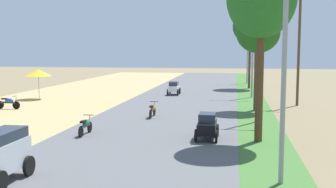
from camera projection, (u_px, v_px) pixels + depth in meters
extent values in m
cylinder|color=black|center=(16.00, 105.00, 29.66)|extent=(0.56, 0.06, 0.56)
cylinder|color=black|center=(0.00, 105.00, 29.85)|extent=(0.56, 0.06, 0.56)
cube|color=#333338|center=(8.00, 102.00, 29.73)|extent=(1.12, 0.12, 0.12)
ellipsoid|color=#1E4CA5|center=(9.00, 101.00, 29.71)|extent=(0.64, 0.28, 0.32)
cube|color=black|center=(4.00, 99.00, 29.75)|extent=(0.44, 0.20, 0.10)
cylinder|color=#A5A8AD|center=(15.00, 101.00, 29.64)|extent=(0.26, 0.05, 0.68)
cylinder|color=black|center=(14.00, 96.00, 29.61)|extent=(0.04, 0.54, 0.04)
cylinder|color=#99999E|center=(39.00, 87.00, 35.63)|extent=(0.05, 0.05, 2.10)
cone|color=gold|center=(38.00, 73.00, 35.50)|extent=(2.20, 2.20, 0.55)
cylinder|color=#4C351E|center=(259.00, 82.00, 19.02)|extent=(0.36, 0.36, 5.58)
cylinder|color=#4C351E|center=(257.00, 77.00, 28.88)|extent=(0.42, 0.42, 4.64)
ellipsoid|color=#1D551A|center=(258.00, 32.00, 28.54)|extent=(3.01, 3.01, 2.84)
cylinder|color=#4C351E|center=(249.00, 62.00, 45.07)|extent=(0.25, 0.25, 5.67)
ellipsoid|color=#1B4F23|center=(250.00, 27.00, 44.65)|extent=(3.76, 3.76, 3.64)
cylinder|color=gray|center=(284.00, 58.00, 12.86)|extent=(0.16, 0.16, 7.97)
cylinder|color=gray|center=(261.00, 62.00, 24.35)|extent=(0.16, 0.16, 7.06)
cylinder|color=gray|center=(250.00, 3.00, 24.10)|extent=(1.40, 0.08, 0.08)
ellipsoid|color=silver|center=(238.00, 5.00, 24.22)|extent=(0.36, 0.20, 0.14)
cylinder|color=gray|center=(275.00, 3.00, 23.88)|extent=(1.40, 0.08, 0.08)
ellipsoid|color=silver|center=(287.00, 4.00, 23.77)|extent=(0.36, 0.20, 0.14)
cylinder|color=gray|center=(252.00, 57.00, 36.52)|extent=(0.16, 0.16, 7.23)
cylinder|color=gray|center=(245.00, 17.00, 36.25)|extent=(1.40, 0.08, 0.08)
ellipsoid|color=silver|center=(237.00, 18.00, 36.37)|extent=(0.36, 0.20, 0.14)
cylinder|color=gray|center=(262.00, 17.00, 36.03)|extent=(1.40, 0.08, 0.08)
ellipsoid|color=silver|center=(270.00, 17.00, 35.93)|extent=(0.36, 0.20, 0.14)
cylinder|color=gray|center=(248.00, 53.00, 51.50)|extent=(0.16, 0.16, 7.62)
cylinder|color=gray|center=(242.00, 23.00, 51.22)|extent=(1.40, 0.08, 0.08)
ellipsoid|color=silver|center=(237.00, 24.00, 51.34)|extent=(0.36, 0.20, 0.14)
cylinder|color=gray|center=(254.00, 23.00, 51.00)|extent=(1.40, 0.08, 0.08)
ellipsoid|color=silver|center=(260.00, 23.00, 50.89)|extent=(0.36, 0.20, 0.14)
cylinder|color=brown|center=(299.00, 47.00, 31.47)|extent=(0.20, 0.20, 8.95)
cube|color=#232B38|center=(0.00, 136.00, 13.19)|extent=(0.87, 2.00, 0.35)
cylinder|color=black|center=(0.00, 164.00, 14.15)|extent=(0.12, 0.68, 0.68)
cylinder|color=black|center=(29.00, 166.00, 13.98)|extent=(0.12, 0.68, 0.68)
cylinder|color=black|center=(1.00, 182.00, 12.28)|extent=(0.12, 0.68, 0.68)
cube|color=black|center=(207.00, 127.00, 19.65)|extent=(0.84, 1.95, 0.50)
cube|color=#232B38|center=(207.00, 117.00, 19.65)|extent=(0.77, 1.10, 0.40)
cylinder|color=black|center=(216.00, 136.00, 18.92)|extent=(0.10, 0.60, 0.60)
cylinder|color=black|center=(196.00, 136.00, 19.07)|extent=(0.10, 0.60, 0.60)
cylinder|color=black|center=(218.00, 130.00, 20.30)|extent=(0.10, 0.60, 0.60)
cylinder|color=black|center=(198.00, 130.00, 20.45)|extent=(0.10, 0.60, 0.60)
cube|color=silver|center=(174.00, 89.00, 38.76)|extent=(0.84, 1.95, 0.50)
cube|color=#232B38|center=(174.00, 84.00, 38.66)|extent=(0.77, 1.10, 0.40)
cylinder|color=black|center=(170.00, 91.00, 39.55)|extent=(0.10, 0.60, 0.60)
cylinder|color=black|center=(180.00, 91.00, 39.40)|extent=(0.10, 0.60, 0.60)
cylinder|color=black|center=(168.00, 92.00, 38.17)|extent=(0.10, 0.60, 0.60)
cylinder|color=black|center=(178.00, 92.00, 38.02)|extent=(0.10, 0.60, 0.60)
cylinder|color=black|center=(90.00, 127.00, 21.27)|extent=(0.06, 0.56, 0.56)
cylinder|color=black|center=(81.00, 132.00, 20.05)|extent=(0.06, 0.56, 0.56)
cube|color=#333338|center=(85.00, 126.00, 20.64)|extent=(0.12, 1.12, 0.12)
ellipsoid|color=#14722D|center=(86.00, 123.00, 20.70)|extent=(0.28, 0.64, 0.32)
cube|color=black|center=(83.00, 122.00, 20.34)|extent=(0.20, 0.44, 0.10)
cylinder|color=#A5A8AD|center=(89.00, 122.00, 21.18)|extent=(0.05, 0.26, 0.68)
cylinder|color=black|center=(89.00, 115.00, 21.08)|extent=(0.54, 0.04, 0.04)
cylinder|color=black|center=(154.00, 111.00, 26.61)|extent=(0.06, 0.56, 0.56)
cylinder|color=black|center=(150.00, 114.00, 25.40)|extent=(0.06, 0.56, 0.56)
cube|color=#333338|center=(152.00, 110.00, 25.99)|extent=(0.12, 1.12, 0.12)
ellipsoid|color=orange|center=(153.00, 108.00, 26.05)|extent=(0.28, 0.64, 0.32)
cube|color=black|center=(152.00, 106.00, 25.68)|extent=(0.20, 0.44, 0.10)
cylinder|color=#A5A8AD|center=(154.00, 107.00, 26.53)|extent=(0.05, 0.26, 0.68)
cylinder|color=black|center=(154.00, 102.00, 26.43)|extent=(0.54, 0.04, 0.04)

